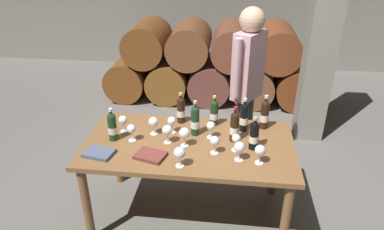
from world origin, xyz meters
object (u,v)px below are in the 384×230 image
object	(u,v)px
wine_glass_9	(236,139)
wine_bottle_1	(265,114)
wine_glass_0	(123,120)
tasting_notebook	(99,153)
wine_glass_11	(180,153)
wine_glass_6	(215,142)
wine_glass_1	(239,148)
wine_bottle_0	(244,117)
sommelier_presenting	(248,79)
wine_bottle_3	(214,112)
wine_bottle_2	(181,110)
wine_bottle_5	(235,126)
leather_ledger	(150,155)
dining_table	(189,152)
wine_glass_4	(260,151)
wine_glass_7	(131,129)
wine_glass_10	(153,122)
wine_bottle_4	(112,126)
wine_glass_3	(211,127)
wine_glass_8	(185,133)
wine_bottle_6	(195,120)
wine_glass_5	(172,121)
wine_glass_2	(167,131)
wine_bottle_7	(254,135)

from	to	relation	value
wine_glass_9	wine_bottle_1	bearing A→B (deg)	58.69
wine_glass_0	wine_glass_9	size ratio (longest dim) A/B	1.04
tasting_notebook	wine_glass_11	bearing A→B (deg)	4.23
wine_glass_6	wine_glass_1	bearing A→B (deg)	-21.17
wine_bottle_0	sommelier_presenting	distance (m)	0.52
wine_bottle_0	wine_bottle_3	distance (m)	0.27
wine_bottle_2	wine_bottle_5	distance (m)	0.54
wine_bottle_1	leather_ledger	bearing A→B (deg)	-147.33
dining_table	wine_glass_9	size ratio (longest dim) A/B	11.88
wine_glass_4	wine_glass_7	world-z (taller)	wine_glass_4
wine_glass_6	wine_glass_10	bearing A→B (deg)	156.06
wine_bottle_4	sommelier_presenting	world-z (taller)	sommelier_presenting
wine_glass_9	sommelier_presenting	distance (m)	0.85
wine_glass_1	wine_glass_10	size ratio (longest dim) A/B	0.98
wine_glass_9	wine_bottle_3	bearing A→B (deg)	116.23
wine_bottle_3	wine_glass_6	size ratio (longest dim) A/B	1.89
wine_bottle_2	leather_ledger	distance (m)	0.61
wine_bottle_1	wine_glass_3	bearing A→B (deg)	-153.45
dining_table	wine_glass_8	distance (m)	0.21
wine_bottle_2	wine_glass_7	xyz separation A→B (m)	(-0.35, -0.36, -0.02)
wine_glass_6	dining_table	bearing A→B (deg)	148.46
wine_glass_1	wine_glass_3	xyz separation A→B (m)	(-0.23, 0.30, -0.00)
sommelier_presenting	wine_bottle_6	bearing A→B (deg)	-125.45
wine_glass_5	wine_glass_8	world-z (taller)	wine_glass_8
dining_table	wine_glass_6	size ratio (longest dim) A/B	11.42
wine_bottle_0	wine_glass_7	xyz separation A→B (m)	(-0.91, -0.28, -0.03)
wine_glass_4	wine_glass_6	distance (m)	0.35
dining_table	wine_bottle_1	world-z (taller)	wine_bottle_1
wine_glass_4	wine_glass_11	size ratio (longest dim) A/B	0.96
wine_bottle_6	wine_glass_6	bearing A→B (deg)	-56.26
wine_glass_5	tasting_notebook	distance (m)	0.65
wine_bottle_6	leather_ledger	world-z (taller)	wine_bottle_6
wine_bottle_4	wine_glass_2	xyz separation A→B (m)	(0.45, 0.00, -0.01)
wine_glass_5	wine_bottle_7	bearing A→B (deg)	-14.32
tasting_notebook	wine_glass_1	bearing A→B (deg)	13.94
wine_glass_9	dining_table	bearing A→B (deg)	169.39
wine_glass_7	leather_ledger	distance (m)	0.31
wine_bottle_5	wine_glass_6	bearing A→B (deg)	-125.08
wine_bottle_0	wine_glass_2	size ratio (longest dim) A/B	1.90
wine_bottle_1	tasting_notebook	xyz separation A→B (m)	(-1.28, -0.58, -0.12)
dining_table	wine_bottle_0	xyz separation A→B (m)	(0.44, 0.26, 0.22)
wine_glass_6	wine_glass_8	world-z (taller)	wine_glass_8
wine_bottle_6	wine_glass_4	world-z (taller)	wine_bottle_6
dining_table	wine_bottle_3	distance (m)	0.43
dining_table	wine_bottle_5	distance (m)	0.43
wine_bottle_3	wine_bottle_7	size ratio (longest dim) A/B	1.01
wine_glass_2	wine_glass_10	world-z (taller)	same
leather_ledger	wine_glass_0	bearing A→B (deg)	146.91
wine_bottle_1	wine_glass_5	size ratio (longest dim) A/B	2.09
wine_bottle_6	wine_glass_10	size ratio (longest dim) A/B	1.97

